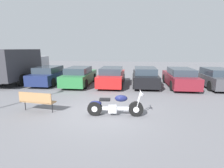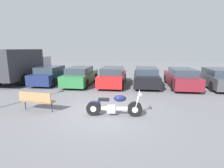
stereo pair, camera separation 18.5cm
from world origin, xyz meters
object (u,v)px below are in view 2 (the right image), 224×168
Objects in this scene: parked_car_black at (146,77)px; parked_car_maroon at (181,78)px; parked_car_red at (113,77)px; park_bench at (36,99)px; parked_car_dark_grey at (217,78)px; motorcycle at (113,106)px; parked_car_green at (81,76)px; parked_car_navy at (52,75)px; delivery_truck at (20,64)px.

parked_car_black is 2.48m from parked_car_maroon.
park_bench is at bearing -113.29° from parked_car_red.
parked_car_maroon is 2.47m from parked_car_dark_grey.
parked_car_maroon is (4.12, 6.06, 0.25)m from motorcycle.
parked_car_black reaches higher than park_bench.
motorcycle is 9.08m from parked_car_dark_grey.
parked_car_red is 6.57m from park_bench.
parked_car_green is 5.93m from park_bench.
parked_car_dark_grey is 11.77m from park_bench.
parked_car_red is 7.40m from parked_car_dark_grey.
parked_car_black is 4.93m from parked_car_dark_grey.
park_bench is at bearing -129.02° from parked_car_black.
parked_car_red is (2.47, 0.11, 0.00)m from parked_car_green.
parked_car_green is 1.00× the size of parked_car_dark_grey.
motorcycle is at bearing -47.21° from parked_car_navy.
parked_car_navy is (-5.74, 6.21, 0.25)m from motorcycle.
parked_car_green and parked_car_maroon have the same top height.
delivery_truck is 3.68× the size of park_bench.
parked_car_green is 1.00× the size of parked_car_black.
parked_car_dark_grey is at bearing 31.83° from park_bench.
parked_car_green is (-3.28, 5.97, 0.25)m from motorcycle.
motorcycle reaches higher than park_bench.
delivery_truck is at bearing 179.25° from parked_car_maroon.
parked_car_navy is at bearing 179.15° from parked_car_maroon.
parked_car_green is 0.75× the size of delivery_truck.
parked_car_navy is 2.75× the size of park_bench.
parked_car_dark_grey is at bearing 1.31° from parked_car_red.
parked_car_dark_grey is (6.58, 6.25, 0.25)m from motorcycle.
motorcycle is 0.52× the size of parked_car_navy.
parked_car_dark_grey is 2.75× the size of park_bench.
parked_car_dark_grey is (4.93, -0.04, 0.00)m from parked_car_black.
delivery_truck is at bearing 179.64° from parked_car_navy.
parked_car_green is at bearing 88.73° from park_bench.
parked_car_black and parked_car_maroon have the same top height.
parked_car_red is 2.48m from parked_car_black.
parked_car_red is 1.00× the size of parked_car_dark_grey.
delivery_truck reaches higher than parked_car_green.
parked_car_red is 1.00× the size of parked_car_maroon.
parked_car_green is at bearing -179.33° from parked_car_maroon.
park_bench is at bearing -141.38° from parked_car_maroon.
parked_car_green and parked_car_red have the same top height.
parked_car_navy is at bearing -179.32° from parked_car_black.
parked_car_red and parked_car_black have the same top height.
parked_car_black is (2.47, 0.21, 0.00)m from parked_car_red.
parked_car_red is (4.93, -0.13, 0.00)m from parked_car_navy.
motorcycle is at bearing -104.71° from parked_car_black.
parked_car_dark_grey is at bearing 43.50° from motorcycle.
motorcycle is at bearing -124.20° from parked_car_maroon.
parked_car_black and parked_car_dark_grey have the same top height.
motorcycle is at bearing -136.50° from parked_car_dark_grey.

